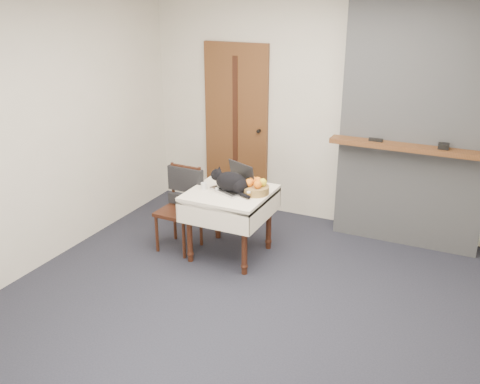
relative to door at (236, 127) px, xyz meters
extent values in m
plane|color=black|center=(1.20, -1.97, -1.00)|extent=(4.50, 4.50, 0.00)
cube|color=beige|center=(1.20, 0.03, 0.30)|extent=(4.50, 0.02, 2.60)
cube|color=beige|center=(-1.05, -1.97, 0.30)|extent=(0.02, 4.00, 2.60)
cube|color=brown|center=(0.00, 0.00, 0.00)|extent=(0.82, 0.05, 2.00)
cube|color=#35150E|center=(0.00, -0.03, 0.00)|extent=(0.06, 0.01, 1.70)
cylinder|color=black|center=(0.32, -0.04, 0.00)|extent=(0.04, 0.06, 0.04)
cube|color=gray|center=(2.10, -0.12, 0.30)|extent=(1.50, 0.30, 2.60)
cube|color=brown|center=(2.10, -0.36, 0.10)|extent=(1.62, 0.18, 0.05)
cube|color=black|center=(1.75, -0.36, 0.14)|extent=(0.14, 0.04, 0.03)
cube|color=black|center=(2.40, -0.36, 0.16)|extent=(0.10, 0.07, 0.06)
cylinder|color=#35150E|center=(0.25, -1.58, -0.68)|extent=(0.06, 0.06, 0.64)
sphere|color=#35150E|center=(0.25, -1.58, -0.92)|extent=(0.07, 0.07, 0.07)
cylinder|color=#35150E|center=(0.85, -1.58, -0.68)|extent=(0.06, 0.06, 0.64)
sphere|color=#35150E|center=(0.85, -1.58, -0.92)|extent=(0.07, 0.07, 0.07)
cylinder|color=#35150E|center=(0.25, -0.98, -0.68)|extent=(0.06, 0.06, 0.64)
sphere|color=#35150E|center=(0.25, -0.98, -0.92)|extent=(0.07, 0.07, 0.07)
cylinder|color=#35150E|center=(0.85, -0.98, -0.68)|extent=(0.06, 0.06, 0.64)
sphere|color=#35150E|center=(0.85, -0.98, -0.92)|extent=(0.07, 0.07, 0.07)
cube|color=silver|center=(0.55, -1.28, -0.33)|extent=(0.78, 0.78, 0.06)
cube|color=silver|center=(0.55, -1.66, -0.44)|extent=(0.78, 0.01, 0.22)
cube|color=silver|center=(0.55, -0.89, -0.44)|extent=(0.78, 0.01, 0.22)
cube|color=silver|center=(0.16, -1.28, -0.44)|extent=(0.01, 0.78, 0.22)
cube|color=silver|center=(0.93, -1.28, -0.44)|extent=(0.01, 0.78, 0.22)
cube|color=#B7B7BC|center=(0.55, -1.27, -0.29)|extent=(0.43, 0.38, 0.02)
cube|color=black|center=(0.55, -1.27, -0.28)|extent=(0.34, 0.28, 0.00)
cube|color=black|center=(0.61, -1.13, -0.16)|extent=(0.35, 0.21, 0.25)
cube|color=#A0BDEA|center=(0.61, -1.13, -0.16)|extent=(0.32, 0.19, 0.22)
ellipsoid|color=black|center=(0.57, -1.29, -0.20)|extent=(0.33, 0.20, 0.21)
ellipsoid|color=black|center=(0.67, -1.29, -0.22)|extent=(0.18, 0.19, 0.17)
sphere|color=black|center=(0.41, -1.28, -0.15)|extent=(0.12, 0.12, 0.12)
ellipsoid|color=white|center=(0.37, -1.28, -0.18)|extent=(0.05, 0.06, 0.06)
ellipsoid|color=white|center=(0.43, -1.28, -0.24)|extent=(0.05, 0.07, 0.08)
cone|color=black|center=(0.41, -1.32, -0.09)|extent=(0.04, 0.05, 0.05)
cone|color=black|center=(0.42, -1.25, -0.09)|extent=(0.04, 0.05, 0.05)
cylinder|color=black|center=(0.73, -1.37, -0.28)|extent=(0.18, 0.10, 0.04)
sphere|color=white|center=(0.43, -1.32, -0.28)|extent=(0.04, 0.04, 0.04)
sphere|color=white|center=(0.43, -1.24, -0.28)|extent=(0.04, 0.04, 0.04)
cylinder|color=silver|center=(0.29, -1.34, -0.27)|extent=(0.06, 0.06, 0.07)
cylinder|color=#9E6213|center=(0.79, -1.37, -0.27)|extent=(0.03, 0.03, 0.06)
cylinder|color=white|center=(0.79, -1.37, -0.24)|extent=(0.03, 0.03, 0.01)
cylinder|color=olive|center=(0.80, -1.22, -0.26)|extent=(0.27, 0.27, 0.08)
sphere|color=orange|center=(0.74, -1.25, -0.19)|extent=(0.08, 0.08, 0.08)
sphere|color=orange|center=(0.84, -1.26, -0.19)|extent=(0.08, 0.08, 0.08)
sphere|color=orange|center=(0.80, -1.17, -0.19)|extent=(0.08, 0.08, 0.08)
sphere|color=yellow|center=(0.86, -1.19, -0.19)|extent=(0.08, 0.08, 0.08)
sphere|color=orange|center=(0.75, -1.18, -0.19)|extent=(0.08, 0.08, 0.08)
cube|color=black|center=(0.73, -1.22, -0.30)|extent=(0.12, 0.07, 0.01)
cube|color=#35150E|center=(0.00, -1.38, -0.58)|extent=(0.40, 0.40, 0.04)
cylinder|color=#35150E|center=(-0.17, -1.54, -0.79)|extent=(0.03, 0.03, 0.42)
cylinder|color=#35150E|center=(0.16, -1.55, -0.79)|extent=(0.03, 0.03, 0.42)
cylinder|color=#35150E|center=(-0.16, -1.20, -0.79)|extent=(0.03, 0.03, 0.42)
cylinder|color=#35150E|center=(0.17, -1.22, -0.79)|extent=(0.03, 0.03, 0.42)
cylinder|color=#35150E|center=(-0.16, -1.20, -0.35)|extent=(0.03, 0.03, 0.46)
cylinder|color=#35150E|center=(0.17, -1.22, -0.35)|extent=(0.03, 0.03, 0.46)
cube|color=#35150E|center=(0.00, -1.21, -0.26)|extent=(0.33, 0.04, 0.26)
cube|color=black|center=(0.00, -1.22, -0.28)|extent=(0.41, 0.07, 0.26)
camera|label=1|loc=(2.76, -5.69, 1.59)|focal=40.00mm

